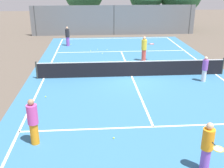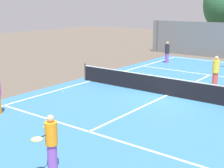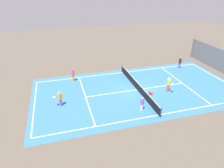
{
  "view_description": "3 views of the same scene",
  "coord_description": "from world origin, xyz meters",
  "px_view_note": "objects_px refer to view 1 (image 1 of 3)",
  "views": [
    {
      "loc": [
        -2.45,
        -16.19,
        5.73
      ],
      "look_at": [
        -1.49,
        -3.26,
        0.76
      ],
      "focal_mm": 43.67,
      "sensor_mm": 36.0,
      "label": 1
    },
    {
      "loc": [
        7.7,
        -15.1,
        4.82
      ],
      "look_at": [
        -1.1,
        -3.48,
        1.17
      ],
      "focal_mm": 51.36,
      "sensor_mm": 36.0,
      "label": 2
    },
    {
      "loc": [
        19.88,
        -8.97,
        11.83
      ],
      "look_at": [
        -1.04,
        -2.93,
        0.7
      ],
      "focal_mm": 31.99,
      "sensor_mm": 36.0,
      "label": 3
    }
  ],
  "objects_px": {
    "player_2": "(207,147)",
    "tennis_ball_9": "(98,50)",
    "ball_crate": "(151,68)",
    "tennis_ball_10": "(107,50)",
    "player_4": "(68,36)",
    "tennis_ball_8": "(71,44)",
    "tennis_ball_3": "(114,138)",
    "tennis_ball_6": "(140,73)",
    "tennis_ball_4": "(102,54)",
    "tennis_ball_2": "(46,97)",
    "player_1": "(205,69)",
    "tennis_ball_0": "(91,51)",
    "tennis_ball_1": "(75,65)",
    "tennis_ball_7": "(61,44)",
    "player_0": "(144,49)",
    "player_3": "(33,121)"
  },
  "relations": [
    {
      "from": "player_4",
      "to": "ball_crate",
      "type": "distance_m",
      "value": 10.0
    },
    {
      "from": "tennis_ball_2",
      "to": "tennis_ball_7",
      "type": "height_order",
      "value": "same"
    },
    {
      "from": "player_4",
      "to": "tennis_ball_0",
      "type": "xyz_separation_m",
      "value": [
        2.1,
        -2.12,
        -0.87
      ]
    },
    {
      "from": "tennis_ball_1",
      "to": "ball_crate",
      "type": "bearing_deg",
      "value": -17.45
    },
    {
      "from": "player_2",
      "to": "tennis_ball_0",
      "type": "xyz_separation_m",
      "value": [
        -3.63,
        16.04,
        -0.85
      ]
    },
    {
      "from": "player_2",
      "to": "tennis_ball_8",
      "type": "relative_size",
      "value": 26.08
    },
    {
      "from": "ball_crate",
      "to": "tennis_ball_10",
      "type": "relative_size",
      "value": 6.77
    },
    {
      "from": "tennis_ball_3",
      "to": "tennis_ball_8",
      "type": "bearing_deg",
      "value": 99.42
    },
    {
      "from": "player_4",
      "to": "tennis_ball_4",
      "type": "bearing_deg",
      "value": -46.72
    },
    {
      "from": "player_1",
      "to": "player_4",
      "type": "relative_size",
      "value": 0.88
    },
    {
      "from": "player_2",
      "to": "tennis_ball_9",
      "type": "bearing_deg",
      "value": 100.46
    },
    {
      "from": "player_4",
      "to": "tennis_ball_8",
      "type": "relative_size",
      "value": 26.72
    },
    {
      "from": "tennis_ball_7",
      "to": "tennis_ball_9",
      "type": "height_order",
      "value": "same"
    },
    {
      "from": "player_4",
      "to": "tennis_ball_2",
      "type": "relative_size",
      "value": 26.72
    },
    {
      "from": "player_1",
      "to": "tennis_ball_10",
      "type": "relative_size",
      "value": 23.4
    },
    {
      "from": "tennis_ball_0",
      "to": "tennis_ball_2",
      "type": "bearing_deg",
      "value": -103.52
    },
    {
      "from": "player_2",
      "to": "tennis_ball_9",
      "type": "distance_m",
      "value": 16.68
    },
    {
      "from": "player_0",
      "to": "player_3",
      "type": "relative_size",
      "value": 1.02
    },
    {
      "from": "player_2",
      "to": "tennis_ball_8",
      "type": "distance_m",
      "value": 19.41
    },
    {
      "from": "ball_crate",
      "to": "tennis_ball_0",
      "type": "relative_size",
      "value": 6.77
    },
    {
      "from": "player_1",
      "to": "tennis_ball_6",
      "type": "distance_m",
      "value": 4.0
    },
    {
      "from": "player_1",
      "to": "tennis_ball_6",
      "type": "height_order",
      "value": "player_1"
    },
    {
      "from": "tennis_ball_1",
      "to": "tennis_ball_9",
      "type": "xyz_separation_m",
      "value": [
        1.71,
        4.41,
        0.0
      ]
    },
    {
      "from": "tennis_ball_0",
      "to": "player_0",
      "type": "bearing_deg",
      "value": -40.22
    },
    {
      "from": "player_4",
      "to": "tennis_ball_6",
      "type": "relative_size",
      "value": 26.72
    },
    {
      "from": "tennis_ball_4",
      "to": "tennis_ball_6",
      "type": "bearing_deg",
      "value": -66.6
    },
    {
      "from": "tennis_ball_4",
      "to": "tennis_ball_2",
      "type": "bearing_deg",
      "value": -110.87
    },
    {
      "from": "player_4",
      "to": "tennis_ball_2",
      "type": "distance_m",
      "value": 11.92
    },
    {
      "from": "tennis_ball_4",
      "to": "tennis_ball_7",
      "type": "relative_size",
      "value": 1.0
    },
    {
      "from": "tennis_ball_2",
      "to": "tennis_ball_1",
      "type": "bearing_deg",
      "value": 77.61
    },
    {
      "from": "ball_crate",
      "to": "tennis_ball_2",
      "type": "xyz_separation_m",
      "value": [
        -6.44,
        -4.06,
        -0.15
      ]
    },
    {
      "from": "ball_crate",
      "to": "tennis_ball_10",
      "type": "xyz_separation_m",
      "value": [
        -2.66,
        5.98,
        -0.15
      ]
    },
    {
      "from": "tennis_ball_10",
      "to": "tennis_ball_7",
      "type": "bearing_deg",
      "value": 148.92
    },
    {
      "from": "tennis_ball_2",
      "to": "ball_crate",
      "type": "bearing_deg",
      "value": 32.21
    },
    {
      "from": "ball_crate",
      "to": "tennis_ball_8",
      "type": "distance_m",
      "value": 10.18
    },
    {
      "from": "tennis_ball_7",
      "to": "tennis_ball_9",
      "type": "distance_m",
      "value": 4.25
    },
    {
      "from": "player_0",
      "to": "tennis_ball_7",
      "type": "bearing_deg",
      "value": 137.67
    },
    {
      "from": "ball_crate",
      "to": "tennis_ball_4",
      "type": "distance_m",
      "value": 5.57
    },
    {
      "from": "ball_crate",
      "to": "tennis_ball_6",
      "type": "bearing_deg",
      "value": -142.67
    },
    {
      "from": "player_4",
      "to": "tennis_ball_6",
      "type": "height_order",
      "value": "player_4"
    },
    {
      "from": "tennis_ball_10",
      "to": "tennis_ball_0",
      "type": "bearing_deg",
      "value": -169.16
    },
    {
      "from": "tennis_ball_4",
      "to": "tennis_ball_7",
      "type": "bearing_deg",
      "value": 133.7
    },
    {
      "from": "tennis_ball_2",
      "to": "player_0",
      "type": "bearing_deg",
      "value": 45.17
    },
    {
      "from": "player_4",
      "to": "tennis_ball_1",
      "type": "height_order",
      "value": "player_4"
    },
    {
      "from": "tennis_ball_9",
      "to": "tennis_ball_4",
      "type": "bearing_deg",
      "value": -76.77
    },
    {
      "from": "player_1",
      "to": "tennis_ball_2",
      "type": "relative_size",
      "value": 23.4
    },
    {
      "from": "player_3",
      "to": "tennis_ball_8",
      "type": "height_order",
      "value": "player_3"
    },
    {
      "from": "player_4",
      "to": "player_0",
      "type": "bearing_deg",
      "value": -42.06
    },
    {
      "from": "tennis_ball_4",
      "to": "tennis_ball_8",
      "type": "height_order",
      "value": "same"
    },
    {
      "from": "tennis_ball_3",
      "to": "tennis_ball_6",
      "type": "relative_size",
      "value": 1.0
    }
  ]
}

